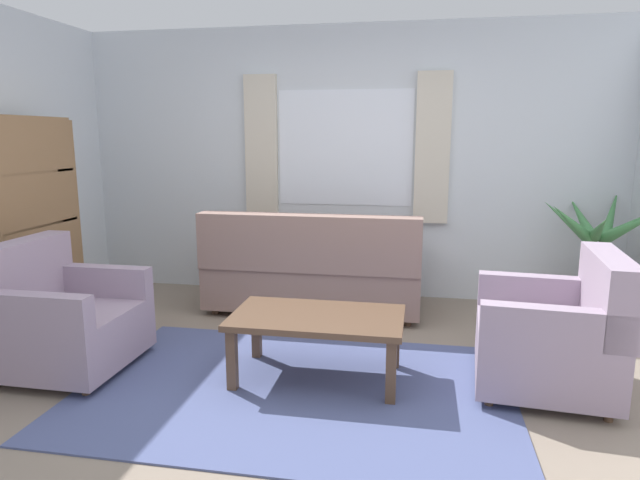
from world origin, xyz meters
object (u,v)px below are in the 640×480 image
object	(u,v)px
couch	(313,272)
coffee_table	(317,323)
potted_plant	(595,268)
bookshelf	(34,235)
armchair_left	(61,319)
armchair_right	(555,335)

from	to	relation	value
couch	coffee_table	bearing A→B (deg)	102.12
couch	potted_plant	size ratio (longest dim) A/B	1.66
couch	coffee_table	distance (m)	1.41
potted_plant	bookshelf	distance (m)	4.68
armchair_left	armchair_right	size ratio (longest dim) A/B	0.97
bookshelf	armchair_left	bearing A→B (deg)	44.67
armchair_right	armchair_left	bearing A→B (deg)	-80.17
coffee_table	bookshelf	xyz separation A→B (m)	(-2.45, 0.58, 0.39)
armchair_left	armchair_right	world-z (taller)	same
coffee_table	armchair_left	bearing A→B (deg)	-175.01
armchair_left	armchair_right	distance (m)	3.22
armchair_left	potted_plant	world-z (taller)	potted_plant
potted_plant	armchair_left	bearing A→B (deg)	-155.87
armchair_right	potted_plant	bearing A→B (deg)	161.40
armchair_right	bookshelf	bearing A→B (deg)	-91.65
armchair_right	bookshelf	xyz separation A→B (m)	(-3.93, 0.46, 0.42)
couch	bookshelf	xyz separation A→B (m)	(-2.16, -0.80, 0.41)
coffee_table	bookshelf	bearing A→B (deg)	166.75
armchair_right	coffee_table	world-z (taller)	armchair_right
potted_plant	coffee_table	bearing A→B (deg)	-143.33
couch	bookshelf	world-z (taller)	bookshelf
armchair_right	bookshelf	size ratio (longest dim) A/B	0.53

